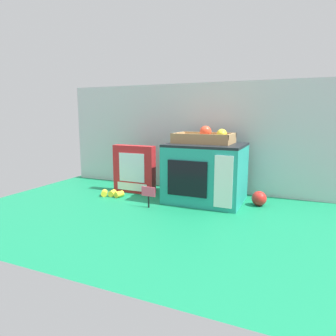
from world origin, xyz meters
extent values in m
plane|color=#147A4C|center=(0.00, 0.00, 0.00)|extent=(1.70, 1.70, 0.00)
cube|color=#B7BABF|center=(0.00, 0.23, 0.30)|extent=(1.61, 0.03, 0.60)
cube|color=teal|center=(0.15, 0.01, 0.14)|extent=(0.37, 0.29, 0.28)
cube|color=black|center=(0.15, 0.01, 0.28)|extent=(0.37, 0.29, 0.01)
cube|color=black|center=(0.10, -0.14, 0.14)|extent=(0.19, 0.01, 0.17)
cube|color=white|center=(0.27, -0.14, 0.14)|extent=(0.08, 0.01, 0.23)
cube|color=#A37F51|center=(0.13, 0.04, 0.30)|extent=(0.29, 0.19, 0.03)
cube|color=#A37F51|center=(0.13, -0.05, 0.33)|extent=(0.29, 0.01, 0.02)
cube|color=#A37F51|center=(0.13, 0.13, 0.33)|extent=(0.29, 0.01, 0.02)
cube|color=#A37F51|center=(-0.01, 0.04, 0.33)|extent=(0.01, 0.19, 0.02)
cube|color=#A37F51|center=(0.26, 0.04, 0.33)|extent=(0.01, 0.19, 0.02)
sphere|color=#E04228|center=(0.13, 0.06, 0.35)|extent=(0.06, 0.06, 0.06)
ellipsoid|color=yellow|center=(0.22, 0.01, 0.34)|extent=(0.07, 0.09, 0.05)
cube|color=red|center=(-0.27, 0.02, 0.13)|extent=(0.24, 0.05, 0.26)
cube|color=silver|center=(-0.27, -0.01, 0.14)|extent=(0.16, 0.00, 0.16)
cube|color=white|center=(-0.27, -0.01, 0.04)|extent=(0.18, 0.00, 0.04)
cylinder|color=black|center=(-0.06, -0.20, 0.03)|extent=(0.01, 0.01, 0.06)
cube|color=#F44C6B|center=(-0.06, -0.21, 0.08)|extent=(0.07, 0.00, 0.05)
cylinder|color=yellow|center=(-0.29, -0.11, 0.02)|extent=(0.04, 0.05, 0.03)
cylinder|color=yellow|center=(-0.33, -0.10, 0.02)|extent=(0.04, 0.05, 0.03)
cylinder|color=yellow|center=(-0.37, -0.12, 0.02)|extent=(0.05, 0.06, 0.03)
sphere|color=red|center=(0.41, 0.04, 0.04)|extent=(0.07, 0.07, 0.07)
camera|label=1|loc=(0.57, -1.42, 0.43)|focal=32.30mm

